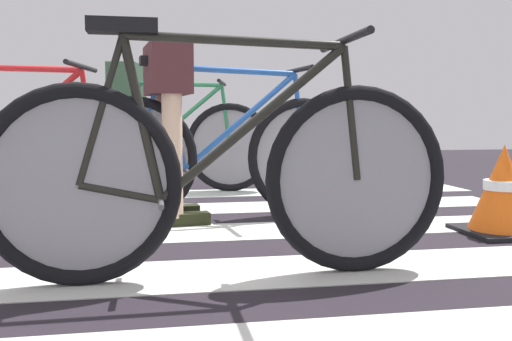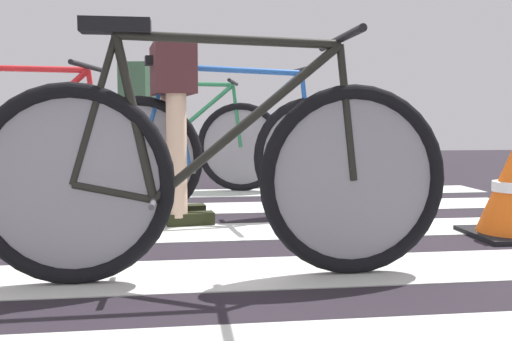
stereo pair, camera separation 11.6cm
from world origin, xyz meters
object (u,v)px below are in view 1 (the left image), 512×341
Objects in this scene: cyclist_2_of_4 at (169,108)px; bicycle_4_of_4 at (166,144)px; bicycle_3_of_4 at (3,155)px; traffic_cone at (503,192)px; bicycle_2_of_4 at (222,154)px; cyclist_4_of_4 at (128,109)px; bicycle_1_of_4 at (223,175)px.

cyclist_2_of_4 reaches higher than bicycle_4_of_4.
bicycle_3_of_4 is at bearing 164.55° from cyclist_2_of_4.
traffic_cone is (1.67, -2.00, -0.17)m from bicycle_4_of_4.
cyclist_2_of_4 reaches higher than bicycle_2_of_4.
cyclist_4_of_4 is (-0.31, 1.44, 0.02)m from cyclist_2_of_4.
bicycle_2_of_4 is (0.13, 1.22, 0.00)m from bicycle_1_of_4.
bicycle_1_of_4 is 1.69m from bicycle_3_of_4.
bicycle_1_of_4 is at bearing -159.95° from traffic_cone.
cyclist_4_of_4 reaches higher than bicycle_2_of_4.
bicycle_4_of_4 is at bearing 129.87° from traffic_cone.
traffic_cone is (1.98, -2.07, -0.45)m from cyclist_4_of_4.
cyclist_4_of_4 is at bearing 99.93° from bicycle_1_of_4.
cyclist_2_of_4 is 1.47m from cyclist_4_of_4.
bicycle_1_of_4 is 1.23m from bicycle_2_of_4.
bicycle_1_of_4 is 2.67m from cyclist_4_of_4.
bicycle_4_of_4 is (-0.31, 1.33, 0.00)m from bicycle_2_of_4.
bicycle_3_of_4 is at bearing 163.91° from traffic_cone.
bicycle_4_of_4 reaches higher than traffic_cone.
bicycle_1_of_4 is 3.78× the size of traffic_cone.
bicycle_1_of_4 and bicycle_4_of_4 have the same top height.
cyclist_4_of_4 reaches higher than bicycle_4_of_4.
cyclist_2_of_4 is 0.97× the size of cyclist_4_of_4.
bicycle_2_of_4 is 1.53m from traffic_cone.
cyclist_2_of_4 is (-0.31, -0.04, 0.26)m from bicycle_2_of_4.
cyclist_2_of_4 is at bearing 159.40° from traffic_cone.
bicycle_1_of_4 is 1.01× the size of bicycle_2_of_4.
cyclist_2_of_4 is 0.96m from bicycle_3_of_4.
bicycle_2_of_4 is at bearing -54.67° from cyclist_4_of_4.
cyclist_2_of_4 is at bearing -180.00° from bicycle_2_of_4.
bicycle_2_of_4 is at bearing 0.00° from cyclist_2_of_4.
bicycle_2_of_4 is at bearing 6.18° from bicycle_3_of_4.
bicycle_2_of_4 is at bearing 153.77° from traffic_cone.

